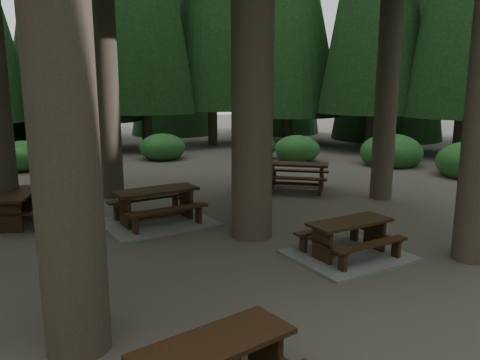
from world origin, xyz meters
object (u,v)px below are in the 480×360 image
object	(u,v)px
picnic_table_b	(18,203)
picnic_table_d	(296,172)
picnic_table_c	(157,212)
picnic_table_a	(349,245)

from	to	relation	value
picnic_table_b	picnic_table_d	world-z (taller)	picnic_table_d
picnic_table_c	picnic_table_a	bearing A→B (deg)	-61.29
picnic_table_b	picnic_table_d	distance (m)	7.64
picnic_table_b	picnic_table_c	world-z (taller)	picnic_table_c
picnic_table_a	picnic_table_c	world-z (taller)	picnic_table_c
picnic_table_b	picnic_table_d	bearing A→B (deg)	-70.40
picnic_table_a	picnic_table_c	size ratio (longest dim) A/B	0.84
picnic_table_d	picnic_table_a	bearing A→B (deg)	-74.08
picnic_table_a	picnic_table_b	distance (m)	7.37
picnic_table_a	picnic_table_b	world-z (taller)	picnic_table_b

